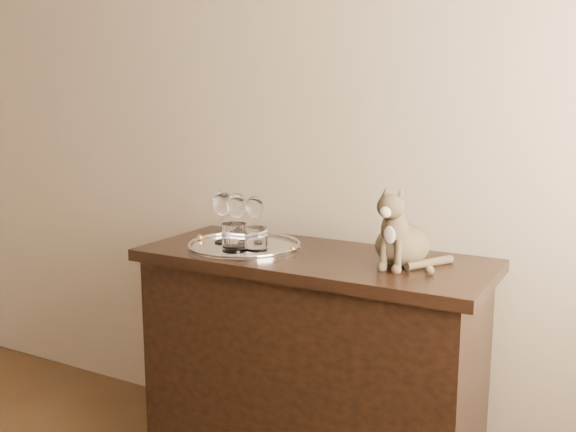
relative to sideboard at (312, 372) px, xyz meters
The scene contains 9 objects.
wall_back 1.15m from the sideboard, 152.68° to the left, with size 4.00×0.10×2.70m, color #C2AD92.
sideboard is the anchor object (origin of this frame).
tray 0.50m from the sideboard, behind, with size 0.40×0.40×0.01m, color white.
wine_glass_b 0.58m from the sideboard, 169.94° to the left, with size 0.06×0.06×0.17m, color white, non-canonical shape.
wine_glass_c 0.63m from the sideboard, behind, with size 0.07×0.07×0.19m, color white, non-canonical shape.
wine_glass_d 0.60m from the sideboard, behind, with size 0.07×0.07×0.19m, color white, non-canonical shape.
tumbler_a 0.51m from the sideboard, 158.98° to the right, with size 0.07×0.07×0.08m, color silver.
tumbler_b 0.55m from the sideboard, 154.32° to the right, with size 0.09×0.09×0.10m, color white.
cat 0.64m from the sideboard, ahead, with size 0.26×0.24×0.26m, color brown, non-canonical shape.
Camera 1 is at (1.55, 0.05, 1.37)m, focal length 40.00 mm.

